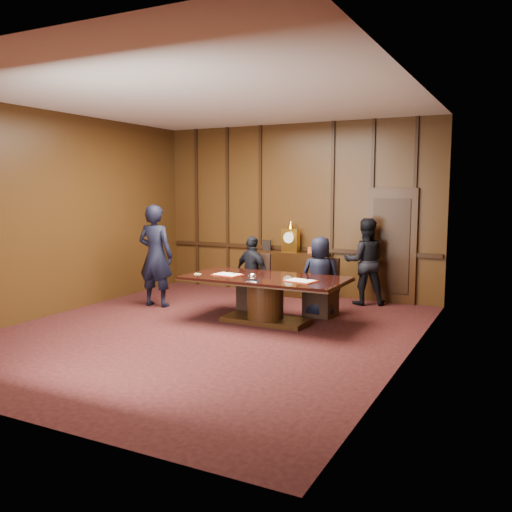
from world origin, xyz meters
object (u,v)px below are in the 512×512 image
(signatory_right, at_px, (320,277))
(witness_right, at_px, (365,262))
(sideboard, at_px, (290,272))
(conference_table, at_px, (265,292))
(witness_left, at_px, (155,256))
(signatory_left, at_px, (252,273))

(signatory_right, xyz_separation_m, witness_right, (0.40, 1.34, 0.13))
(sideboard, relative_size, signatory_right, 1.16)
(sideboard, xyz_separation_m, witness_right, (1.60, -0.16, 0.33))
(conference_table, bearing_deg, sideboard, 103.30)
(witness_left, relative_size, witness_right, 1.16)
(signatory_left, bearing_deg, conference_table, 146.38)
(conference_table, xyz_separation_m, signatory_right, (0.65, 0.80, 0.18))
(signatory_left, bearing_deg, signatory_right, -162.71)
(sideboard, xyz_separation_m, conference_table, (0.54, -2.30, 0.02))
(signatory_right, relative_size, witness_left, 0.73)
(signatory_right, bearing_deg, witness_left, 0.09)
(signatory_left, relative_size, signatory_right, 0.97)
(signatory_left, relative_size, witness_right, 0.82)
(sideboard, distance_m, witness_right, 1.64)
(signatory_right, height_order, witness_left, witness_left)
(sideboard, height_order, conference_table, sideboard)
(signatory_left, xyz_separation_m, witness_right, (1.70, 1.34, 0.15))
(conference_table, bearing_deg, witness_left, 174.68)
(sideboard, bearing_deg, witness_left, -131.39)
(conference_table, distance_m, signatory_right, 1.05)
(conference_table, height_order, signatory_left, signatory_left)
(conference_table, height_order, signatory_right, signatory_right)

